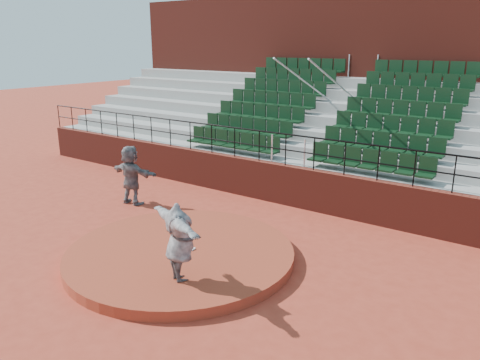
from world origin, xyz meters
name	(u,v)px	position (x,y,z in m)	size (l,w,h in m)	color
ground	(181,259)	(0.00, 0.00, 0.00)	(90.00, 90.00, 0.00)	#AC3A26
pitchers_mound	(181,254)	(0.00, 0.00, 0.12)	(5.50, 5.50, 0.25)	#9D3923
pitching_rubber	(185,246)	(0.00, 0.15, 0.27)	(0.60, 0.15, 0.03)	white
boundary_wall	(285,184)	(0.00, 5.00, 0.65)	(24.00, 0.30, 1.30)	maroon
wall_railing	(286,143)	(0.00, 5.00, 2.03)	(24.04, 0.05, 1.03)	black
seating_deck	(333,141)	(0.00, 8.64, 1.45)	(24.00, 5.97, 4.63)	#9C9C97
press_box_facade	(375,79)	(0.00, 12.60, 3.55)	(24.00, 3.00, 7.10)	maroon
pitcher	(179,242)	(1.03, -1.12, 1.11)	(2.11, 0.58, 1.72)	black
fielder	(131,175)	(-4.04, 2.13, 0.97)	(1.80, 0.57, 1.94)	black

